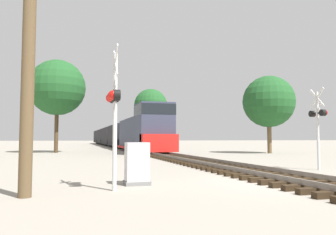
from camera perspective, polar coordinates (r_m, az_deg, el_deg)
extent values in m
plane|color=gray|center=(11.61, 20.39, -10.54)|extent=(400.00, 400.00, 0.00)
cube|color=black|center=(10.43, 25.34, -10.78)|extent=(2.60, 0.22, 0.16)
cube|color=black|center=(10.89, 23.23, -10.52)|extent=(2.60, 0.22, 0.16)
cube|color=black|center=(11.36, 21.29, -10.27)|extent=(2.60, 0.22, 0.16)
cube|color=black|center=(11.84, 19.50, -10.03)|extent=(2.60, 0.22, 0.16)
cube|color=black|center=(12.33, 17.86, -9.80)|extent=(2.60, 0.22, 0.16)
cube|color=black|center=(12.83, 16.35, -9.58)|extent=(2.60, 0.22, 0.16)
cube|color=black|center=(13.34, 14.96, -9.37)|extent=(2.60, 0.22, 0.16)
cube|color=black|center=(13.86, 13.67, -9.17)|extent=(2.60, 0.22, 0.16)
cube|color=black|center=(14.38, 12.47, -8.98)|extent=(2.60, 0.22, 0.16)
cube|color=black|center=(14.91, 11.36, -8.80)|extent=(2.60, 0.22, 0.16)
cube|color=black|center=(15.44, 10.33, -8.63)|extent=(2.60, 0.22, 0.16)
cube|color=black|center=(15.98, 9.37, -8.47)|extent=(2.60, 0.22, 0.16)
cube|color=black|center=(16.52, 8.47, -8.32)|extent=(2.60, 0.22, 0.16)
cube|color=black|center=(17.07, 7.63, -8.18)|extent=(2.60, 0.22, 0.16)
cube|color=black|center=(17.62, 6.84, -8.04)|extent=(2.60, 0.22, 0.16)
cube|color=black|center=(18.17, 6.10, -7.91)|extent=(2.60, 0.22, 0.16)
cube|color=black|center=(18.73, 5.41, -7.79)|extent=(2.60, 0.22, 0.16)
cube|color=black|center=(19.29, 4.75, -7.67)|extent=(2.60, 0.22, 0.16)
cube|color=black|center=(19.85, 4.13, -7.56)|extent=(2.60, 0.22, 0.16)
cube|color=black|center=(20.41, 3.55, -7.46)|extent=(2.60, 0.22, 0.16)
cube|color=black|center=(20.98, 3.00, -7.35)|extent=(2.60, 0.22, 0.16)
cube|color=black|center=(21.55, 2.48, -7.26)|extent=(2.60, 0.22, 0.16)
cube|color=black|center=(22.11, 1.98, -7.17)|extent=(2.60, 0.22, 0.16)
cube|color=black|center=(22.68, 1.51, -7.08)|extent=(2.60, 0.22, 0.16)
cube|color=black|center=(23.26, 1.06, -6.99)|extent=(2.60, 0.22, 0.16)
cube|color=black|center=(23.83, 0.64, -6.91)|extent=(2.60, 0.22, 0.16)
cube|color=black|center=(24.41, 0.23, -6.84)|extent=(2.60, 0.22, 0.16)
cube|color=black|center=(24.98, -0.15, -6.76)|extent=(2.60, 0.22, 0.16)
cube|color=black|center=(25.56, -0.52, -6.69)|extent=(2.60, 0.22, 0.16)
cube|color=black|center=(26.14, -0.87, -6.63)|extent=(2.60, 0.22, 0.16)
cube|color=black|center=(26.72, -1.21, -6.56)|extent=(2.60, 0.22, 0.16)
cube|color=black|center=(27.29, -1.53, -6.50)|extent=(2.60, 0.22, 0.16)
cube|color=black|center=(27.88, -1.84, -6.44)|extent=(2.60, 0.22, 0.16)
cube|color=black|center=(28.46, -2.14, -6.38)|extent=(2.60, 0.22, 0.16)
cube|color=black|center=(29.04, -2.42, -6.32)|extent=(2.60, 0.22, 0.16)
cube|color=black|center=(29.62, -2.70, -6.27)|extent=(2.60, 0.22, 0.16)
cube|color=slate|center=(11.17, 17.35, -9.66)|extent=(0.07, 160.00, 0.15)
cube|color=slate|center=(12.02, 23.15, -9.10)|extent=(0.07, 160.00, 0.15)
cube|color=#33384C|center=(36.89, -5.35, -2.83)|extent=(2.54, 11.36, 3.29)
cube|color=#33384C|center=(29.12, -2.46, -1.71)|extent=(2.99, 3.57, 4.22)
cube|color=black|center=(29.21, -2.45, 1.23)|extent=(3.02, 3.61, 0.93)
cube|color=red|center=(27.38, -1.59, -4.46)|extent=(2.99, 1.62, 1.48)
cube|color=red|center=(34.51, -4.62, -5.31)|extent=(3.05, 15.90, 0.24)
cube|color=black|center=(29.36, -2.58, -5.48)|extent=(1.58, 2.20, 1.00)
cube|color=black|center=(39.69, -6.12, -4.98)|extent=(1.58, 2.20, 1.00)
cube|color=black|center=(50.05, -8.17, -3.10)|extent=(2.84, 12.49, 3.14)
cube|color=black|center=(46.04, -7.49, -4.85)|extent=(1.58, 2.20, 0.90)
cube|color=black|center=(54.08, -8.77, -4.65)|extent=(1.58, 2.20, 0.90)
cube|color=black|center=(63.85, -9.86, -3.20)|extent=(2.84, 12.49, 3.14)
cube|color=black|center=(59.82, -9.46, -4.55)|extent=(1.58, 2.20, 0.90)
cube|color=black|center=(67.89, -10.24, -4.42)|extent=(1.58, 2.20, 0.90)
cube|color=black|center=(77.68, -10.96, -3.25)|extent=(2.84, 12.49, 3.14)
cube|color=black|center=(73.64, -10.69, -4.35)|extent=(1.58, 2.20, 0.90)
cube|color=black|center=(81.73, -11.22, -4.27)|extent=(1.58, 2.20, 0.90)
cube|color=black|center=(91.53, -11.72, -3.29)|extent=(2.84, 12.49, 3.14)
cube|color=black|center=(87.49, -11.53, -4.22)|extent=(1.58, 2.20, 0.90)
cube|color=black|center=(95.59, -11.91, -4.16)|extent=(1.58, 2.20, 0.90)
cylinder|color=silver|center=(9.21, -9.22, -0.59)|extent=(0.12, 0.12, 3.84)
cube|color=white|center=(9.44, -9.12, 9.29)|extent=(0.03, 0.93, 0.93)
cube|color=white|center=(9.44, -9.12, 9.29)|extent=(0.03, 0.93, 0.93)
cube|color=black|center=(9.27, -9.18, 3.60)|extent=(0.06, 0.86, 0.06)
cylinder|color=black|center=(9.62, -9.42, 3.34)|extent=(0.18, 0.30, 0.30)
sphere|color=red|center=(9.61, -10.02, 3.36)|extent=(0.26, 0.26, 0.26)
cylinder|color=black|center=(9.27, -9.18, 3.60)|extent=(0.18, 0.30, 0.30)
sphere|color=red|center=(9.26, -9.80, 3.62)|extent=(0.26, 0.26, 0.26)
cylinder|color=black|center=(8.93, -8.92, 3.88)|extent=(0.18, 0.30, 0.30)
sphere|color=red|center=(8.91, -9.56, 3.89)|extent=(0.26, 0.26, 0.26)
cube|color=white|center=(9.33, -9.16, 6.00)|extent=(0.03, 0.32, 0.20)
cylinder|color=silver|center=(16.51, 24.64, -2.08)|extent=(0.12, 0.12, 3.59)
cube|color=white|center=(16.60, 24.51, 3.08)|extent=(0.04, 0.93, 0.93)
cube|color=white|center=(16.60, 24.51, 3.08)|extent=(0.04, 0.93, 0.93)
cube|color=black|center=(16.54, 24.57, 0.67)|extent=(0.07, 0.86, 0.06)
cylinder|color=black|center=(16.28, 25.36, 0.76)|extent=(0.18, 0.30, 0.30)
sphere|color=red|center=(16.34, 25.63, 0.75)|extent=(0.26, 0.26, 0.26)
cylinder|color=black|center=(16.81, 23.80, 0.59)|extent=(0.18, 0.30, 0.30)
sphere|color=red|center=(16.87, 24.07, 0.58)|extent=(0.26, 0.26, 0.26)
cube|color=white|center=(16.55, 24.56, 1.19)|extent=(0.03, 0.32, 0.20)
cube|color=slate|center=(10.39, -5.44, -11.25)|extent=(0.77, 0.66, 0.12)
cube|color=#BCBCBF|center=(10.33, -5.42, -7.64)|extent=(0.70, 0.60, 1.19)
cylinder|color=brown|center=(9.28, -22.97, 15.62)|extent=(0.32, 0.32, 8.91)
cylinder|color=brown|center=(33.14, 17.24, -2.94)|extent=(0.41, 0.41, 3.51)
sphere|color=#1E5123|center=(33.33, 17.14, 2.67)|extent=(5.01, 5.01, 5.01)
cylinder|color=#473521|center=(34.70, -18.86, -1.79)|extent=(0.39, 0.39, 4.88)
sphere|color=#1E5123|center=(35.06, -18.72, 4.96)|extent=(5.62, 5.62, 5.62)
cylinder|color=#473521|center=(62.83, -3.05, -2.30)|extent=(0.37, 0.37, 5.81)
sphere|color=#1E5123|center=(63.12, -3.04, 2.09)|extent=(6.43, 6.43, 6.43)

